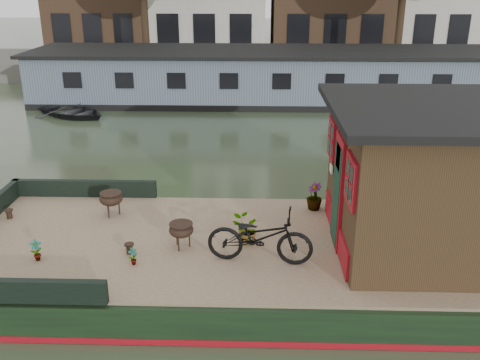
{
  "coord_description": "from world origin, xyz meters",
  "views": [
    {
      "loc": [
        -0.95,
        -8.24,
        4.96
      ],
      "look_at": [
        -1.22,
        0.5,
        1.6
      ],
      "focal_mm": 40.0,
      "sensor_mm": 36.0,
      "label": 1
    }
  ],
  "objects_px": {
    "bicycle": "(260,237)",
    "potted_plant_a": "(36,250)",
    "cabin": "(448,177)",
    "brazier_rear": "(112,204)",
    "dinghy": "(73,108)",
    "brazier_front": "(181,235)"
  },
  "relations": [
    {
      "from": "bicycle",
      "to": "potted_plant_a",
      "type": "bearing_deg",
      "value": 98.07
    },
    {
      "from": "potted_plant_a",
      "to": "cabin",
      "type": "bearing_deg",
      "value": 6.49
    },
    {
      "from": "bicycle",
      "to": "brazier_rear",
      "type": "bearing_deg",
      "value": 65.89
    },
    {
      "from": "potted_plant_a",
      "to": "dinghy",
      "type": "xyz_separation_m",
      "value": [
        -3.36,
        11.9,
        -0.53
      ]
    },
    {
      "from": "potted_plant_a",
      "to": "dinghy",
      "type": "bearing_deg",
      "value": 105.76
    },
    {
      "from": "cabin",
      "to": "brazier_rear",
      "type": "height_order",
      "value": "cabin"
    },
    {
      "from": "brazier_front",
      "to": "dinghy",
      "type": "xyz_separation_m",
      "value": [
        -5.63,
        11.39,
        -0.58
      ]
    },
    {
      "from": "brazier_rear",
      "to": "bicycle",
      "type": "bearing_deg",
      "value": -30.93
    },
    {
      "from": "cabin",
      "to": "dinghy",
      "type": "xyz_separation_m",
      "value": [
        -10.0,
        11.14,
        -1.58
      ]
    },
    {
      "from": "bicycle",
      "to": "brazier_front",
      "type": "bearing_deg",
      "value": 78.81
    },
    {
      "from": "brazier_front",
      "to": "brazier_rear",
      "type": "bearing_deg",
      "value": 140.05
    },
    {
      "from": "potted_plant_a",
      "to": "dinghy",
      "type": "relative_size",
      "value": 0.12
    },
    {
      "from": "cabin",
      "to": "bicycle",
      "type": "relative_size",
      "value": 2.38
    },
    {
      "from": "potted_plant_a",
      "to": "brazier_front",
      "type": "bearing_deg",
      "value": 12.5
    },
    {
      "from": "brazier_front",
      "to": "dinghy",
      "type": "distance_m",
      "value": 12.72
    },
    {
      "from": "dinghy",
      "to": "brazier_front",
      "type": "bearing_deg",
      "value": -123.76
    },
    {
      "from": "potted_plant_a",
      "to": "brazier_rear",
      "type": "xyz_separation_m",
      "value": [
        0.77,
        1.77,
        0.05
      ]
    },
    {
      "from": "brazier_rear",
      "to": "cabin",
      "type": "bearing_deg",
      "value": -9.76
    },
    {
      "from": "brazier_front",
      "to": "dinghy",
      "type": "bearing_deg",
      "value": 116.3
    },
    {
      "from": "brazier_front",
      "to": "brazier_rear",
      "type": "xyz_separation_m",
      "value": [
        -1.51,
        1.26,
        0.01
      ]
    },
    {
      "from": "cabin",
      "to": "bicycle",
      "type": "height_order",
      "value": "cabin"
    },
    {
      "from": "bicycle",
      "to": "dinghy",
      "type": "relative_size",
      "value": 0.58
    }
  ]
}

